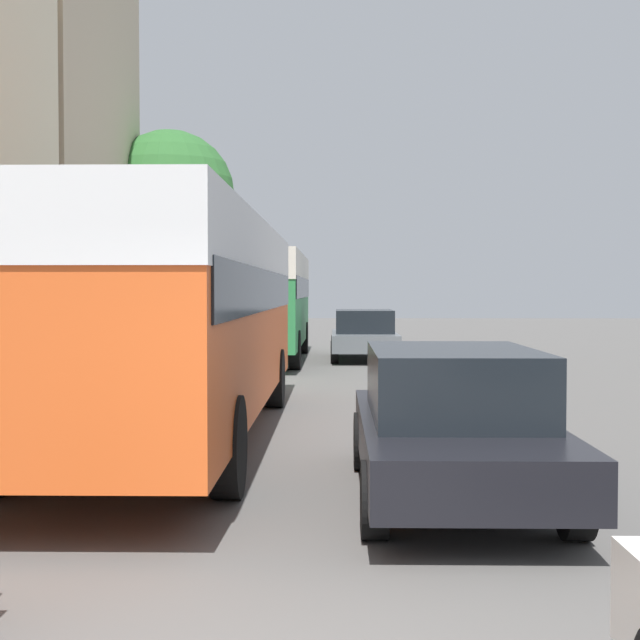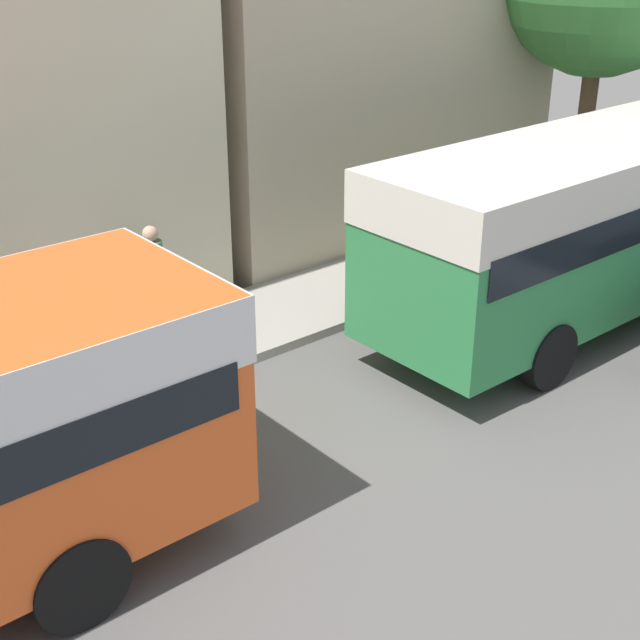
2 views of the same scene
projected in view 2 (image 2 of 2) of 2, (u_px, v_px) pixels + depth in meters
bus_following at (612, 198)px, 14.54m from camera, size 2.54×9.51×3.03m
pedestrian_near_curb at (154, 281)px, 13.52m from camera, size 0.33×0.33×1.86m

